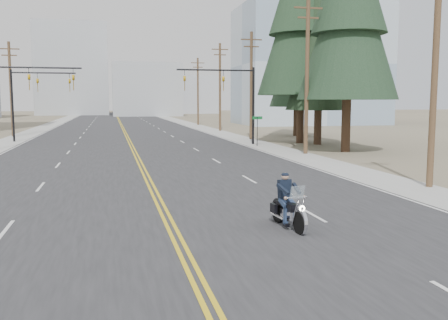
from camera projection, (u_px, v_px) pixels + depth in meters
The scene contains 23 objects.
ground_plane at pixel (187, 260), 12.49m from camera, with size 400.00×400.00×0.00m, color #776D56.
road at pixel (122, 126), 80.26m from camera, with size 20.00×200.00×0.01m, color #303033.
sidewalk_left at pixel (47, 127), 77.72m from camera, with size 3.00×200.00×0.01m, color #A5A5A0.
sidewalk_right at pixel (192, 125), 82.80m from camera, with size 3.00×200.00×0.01m, color #A5A5A0.
traffic_mast_left at pixel (20, 89), 40.91m from camera, with size 7.10×0.26×7.00m.
traffic_mast_right at pixel (232, 90), 44.87m from camera, with size 7.10×0.26×7.00m.
traffic_mast_far at pixel (30, 92), 48.59m from camera, with size 6.10×0.26×7.00m.
street_sign at pixel (257, 126), 43.71m from camera, with size 0.90×0.06×2.62m.
utility_pole_a at pixel (435, 61), 22.32m from camera, with size 2.20×0.30×11.00m.
utility_pole_b at pixel (307, 73), 36.81m from camera, with size 2.20×0.30×11.50m.
utility_pole_c at pixel (251, 84), 51.37m from camera, with size 2.20×0.30×11.00m.
utility_pole_d at pixel (220, 86), 65.86m from camera, with size 2.20×0.30×11.50m.
utility_pole_e at pixel (198, 90), 82.35m from camera, with size 2.20×0.30×11.00m.
utility_pole_left at pixel (11, 87), 55.56m from camera, with size 2.20×0.30×10.50m.
glass_building at pixel (309, 66), 86.15m from camera, with size 24.00×16.00×20.00m, color #9EB5CC.
haze_bldg_b at pixel (147, 90), 134.46m from camera, with size 18.00×14.00×14.00m, color #ADB2B7.
haze_bldg_c at pixel (277, 81), 126.77m from camera, with size 16.00×12.00×18.00m, color #B7BCC6.
haze_bldg_d at pixel (73, 70), 143.86m from camera, with size 20.00×15.00×26.00m, color #ADB2B7.
haze_bldg_e at pixel (194, 95), 162.53m from camera, with size 14.00×14.00×12.00m, color #B7BCC6.
motorcyclist at pixel (289, 201), 15.49m from camera, with size 0.94×2.20×1.72m, color black, non-canonical shape.
conifer_mid at pixel (320, 44), 44.73m from camera, with size 5.93×5.93×15.81m.
conifer_tall at pixel (302, 2), 45.82m from camera, with size 8.15×8.15×22.63m.
conifer_far at pixel (298, 51), 56.14m from camera, with size 6.22×6.22×16.65m.
Camera 1 is at (-1.78, -12.01, 3.95)m, focal length 40.00 mm.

